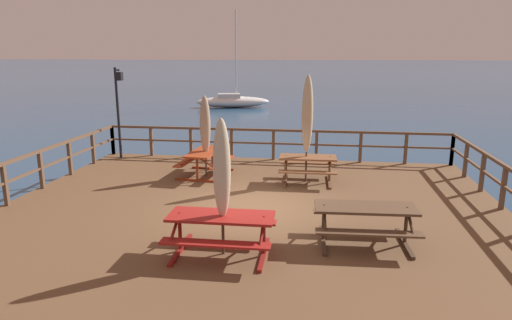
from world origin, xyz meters
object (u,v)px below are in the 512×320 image
object	(u,v)px
lamp_post_hooked	(118,100)
patio_umbrella_tall_front	(222,170)
patio_umbrella_short_back	(307,115)
patio_umbrella_tall_mid_right	(205,125)
picnic_table_back_right	(365,216)
picnic_table_front_right	(205,158)
sailboat_distant	(233,101)
picnic_table_mid_left	(308,164)
picnic_table_mid_centre	(221,225)

from	to	relation	value
lamp_post_hooked	patio_umbrella_tall_front	bearing A→B (deg)	-53.71
patio_umbrella_short_back	patio_umbrella_tall_mid_right	xyz separation A→B (m)	(-3.06, 0.28, -0.41)
picnic_table_back_right	picnic_table_front_right	bearing A→B (deg)	134.05
patio_umbrella_tall_front	lamp_post_hooked	xyz separation A→B (m)	(-5.21, 7.09, 0.48)
picnic_table_front_right	sailboat_distant	distance (m)	23.71
sailboat_distant	patio_umbrella_short_back	bearing A→B (deg)	-73.91
picnic_table_front_right	sailboat_distant	world-z (taller)	sailboat_distant
picnic_table_mid_left	patio_umbrella_tall_front	distance (m)	5.39
patio_umbrella_tall_front	lamp_post_hooked	bearing A→B (deg)	126.29
patio_umbrella_tall_front	sailboat_distant	size ratio (longest dim) A/B	0.33
patio_umbrella_short_back	lamp_post_hooked	xyz separation A→B (m)	(-6.57, 1.97, 0.14)
patio_umbrella_short_back	lamp_post_hooked	bearing A→B (deg)	163.33
picnic_table_mid_left	patio_umbrella_tall_front	world-z (taller)	patio_umbrella_tall_front
patio_umbrella_tall_mid_right	sailboat_distant	world-z (taller)	sailboat_distant
picnic_table_front_right	patio_umbrella_short_back	size ratio (longest dim) A/B	0.61
picnic_table_mid_left	sailboat_distant	bearing A→B (deg)	106.18
patio_umbrella_tall_mid_right	picnic_table_front_right	bearing A→B (deg)	164.31
patio_umbrella_tall_mid_right	patio_umbrella_short_back	bearing A→B (deg)	-5.17
picnic_table_back_right	lamp_post_hooked	size ratio (longest dim) A/B	0.63
patio_umbrella_tall_mid_right	picnic_table_mid_left	bearing A→B (deg)	-5.74
patio_umbrella_tall_mid_right	lamp_post_hooked	size ratio (longest dim) A/B	0.77
patio_umbrella_tall_front	lamp_post_hooked	world-z (taller)	lamp_post_hooked
patio_umbrella_tall_mid_right	patio_umbrella_tall_front	bearing A→B (deg)	-72.48
picnic_table_mid_centre	patio_umbrella_short_back	size ratio (longest dim) A/B	0.64
sailboat_distant	patio_umbrella_tall_mid_right	bearing A→B (deg)	-80.85
picnic_table_mid_centre	picnic_table_back_right	bearing A→B (deg)	17.92
patio_umbrella_short_back	lamp_post_hooked	distance (m)	6.86
picnic_table_front_right	picnic_table_mid_centre	bearing A→B (deg)	-72.50
picnic_table_mid_left	patio_umbrella_tall_front	size ratio (longest dim) A/B	0.65
picnic_table_front_right	patio_umbrella_short_back	world-z (taller)	patio_umbrella_short_back
patio_umbrella_tall_mid_right	sailboat_distant	bearing A→B (deg)	99.15
picnic_table_mid_centre	patio_umbrella_short_back	distance (m)	5.49
picnic_table_mid_centre	sailboat_distant	size ratio (longest dim) A/B	0.26
picnic_table_back_right	lamp_post_hooked	xyz separation A→B (m)	(-7.86, 6.22, 1.55)
patio_umbrella_tall_mid_right	sailboat_distant	distance (m)	23.78
patio_umbrella_short_back	sailboat_distant	bearing A→B (deg)	106.09
picnic_table_back_right	patio_umbrella_tall_front	xyz separation A→B (m)	(-2.65, -0.88, 1.08)
patio_umbrella_short_back	sailboat_distant	xyz separation A→B (m)	(-6.83, 23.69, -2.14)
patio_umbrella_short_back	sailboat_distant	world-z (taller)	sailboat_distant
patio_umbrella_short_back	lamp_post_hooked	size ratio (longest dim) A/B	0.97
picnic_table_mid_centre	sailboat_distant	bearing A→B (deg)	100.70
picnic_table_mid_left	picnic_table_back_right	distance (m)	4.39
picnic_table_mid_left	sailboat_distant	size ratio (longest dim) A/B	0.22
picnic_table_front_right	patio_umbrella_tall_mid_right	world-z (taller)	patio_umbrella_tall_mid_right
patio_umbrella_tall_front	sailboat_distant	distance (m)	29.39
patio_umbrella_short_back	patio_umbrella_tall_mid_right	size ratio (longest dim) A/B	1.26
picnic_table_mid_left	patio_umbrella_tall_front	bearing A→B (deg)	-105.46
picnic_table_mid_centre	picnic_table_mid_left	bearing A→B (deg)	74.17
picnic_table_mid_centre	patio_umbrella_tall_front	size ratio (longest dim) A/B	0.77
picnic_table_mid_centre	sailboat_distant	xyz separation A→B (m)	(-5.44, 28.81, -0.73)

